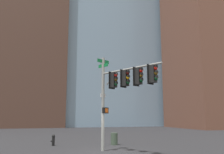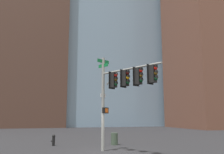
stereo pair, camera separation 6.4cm
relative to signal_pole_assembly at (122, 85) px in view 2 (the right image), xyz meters
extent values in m
plane|color=#262628|center=(0.71, -1.31, -4.28)|extent=(200.00, 200.00, 0.00)
cylinder|color=gray|center=(0.89, -1.62, -1.09)|extent=(0.21, 0.21, 6.38)
cylinder|color=gray|center=(-0.29, 0.53, 0.95)|extent=(2.47, 4.36, 0.12)
cylinder|color=gray|center=(0.46, -0.85, 0.50)|extent=(0.57, 0.95, 0.75)
cube|color=#0F6B33|center=(0.89, -1.62, 1.85)|extent=(0.96, 0.54, 0.24)
cube|color=#0F6B33|center=(0.89, -1.62, 1.55)|extent=(0.49, 0.86, 0.24)
cube|color=white|center=(0.89, -1.62, -0.57)|extent=(0.41, 0.24, 0.24)
cube|color=black|center=(0.38, -0.68, 0.39)|extent=(0.46, 0.46, 1.00)
cube|color=black|center=(0.47, -0.85, 0.39)|extent=(0.50, 0.30, 1.16)
sphere|color=red|center=(0.28, -0.50, 0.69)|extent=(0.20, 0.20, 0.20)
cylinder|color=black|center=(0.25, -0.45, 0.78)|extent=(0.22, 0.15, 0.23)
sphere|color=#4C330A|center=(0.28, -0.50, 0.39)|extent=(0.20, 0.20, 0.20)
cylinder|color=black|center=(0.25, -0.45, 0.48)|extent=(0.22, 0.15, 0.23)
sphere|color=#0A3819|center=(0.28, -0.50, 0.09)|extent=(0.20, 0.20, 0.20)
cylinder|color=black|center=(0.25, -0.45, 0.18)|extent=(0.22, 0.15, 0.23)
cube|color=black|center=(-0.14, 0.25, 0.39)|extent=(0.46, 0.46, 1.00)
cube|color=black|center=(-0.05, 0.08, 0.39)|extent=(0.50, 0.30, 1.16)
sphere|color=#470A07|center=(-0.24, 0.43, 0.69)|extent=(0.20, 0.20, 0.20)
cylinder|color=black|center=(-0.27, 0.49, 0.78)|extent=(0.22, 0.15, 0.23)
sphere|color=#F29E0C|center=(-0.24, 0.43, 0.39)|extent=(0.20, 0.20, 0.20)
cylinder|color=black|center=(-0.27, 0.49, 0.48)|extent=(0.22, 0.15, 0.23)
sphere|color=#0A3819|center=(-0.24, 0.43, 0.09)|extent=(0.20, 0.20, 0.20)
cylinder|color=black|center=(-0.27, 0.49, 0.18)|extent=(0.22, 0.15, 0.23)
cube|color=black|center=(-0.65, 1.18, 0.39)|extent=(0.46, 0.46, 1.00)
cube|color=black|center=(-0.56, 1.02, 0.39)|extent=(0.50, 0.30, 1.16)
sphere|color=red|center=(-0.75, 1.36, 0.69)|extent=(0.20, 0.20, 0.20)
cylinder|color=black|center=(-0.78, 1.42, 0.78)|extent=(0.22, 0.15, 0.23)
sphere|color=#4C330A|center=(-0.75, 1.36, 0.39)|extent=(0.20, 0.20, 0.20)
cylinder|color=black|center=(-0.78, 1.42, 0.48)|extent=(0.22, 0.15, 0.23)
sphere|color=#0A3819|center=(-0.75, 1.36, 0.09)|extent=(0.20, 0.20, 0.20)
cylinder|color=black|center=(-0.78, 1.42, 0.18)|extent=(0.22, 0.15, 0.23)
cube|color=black|center=(-1.16, 2.12, 0.39)|extent=(0.46, 0.46, 1.00)
cube|color=black|center=(-1.07, 1.95, 0.39)|extent=(0.50, 0.30, 1.16)
sphere|color=red|center=(-1.26, 2.30, 0.69)|extent=(0.20, 0.20, 0.20)
cylinder|color=black|center=(-1.29, 2.36, 0.78)|extent=(0.22, 0.15, 0.23)
sphere|color=#4C330A|center=(-1.26, 2.30, 0.39)|extent=(0.20, 0.20, 0.20)
cylinder|color=black|center=(-1.29, 2.36, 0.48)|extent=(0.22, 0.15, 0.23)
sphere|color=#0A3819|center=(-1.26, 2.30, 0.09)|extent=(0.20, 0.20, 0.20)
cylinder|color=black|center=(-1.29, 2.36, 0.18)|extent=(0.22, 0.15, 0.23)
cube|color=black|center=(0.77, -1.40, -1.61)|extent=(0.44, 0.39, 0.40)
cube|color=#EA5914|center=(0.70, -1.28, -1.61)|extent=(0.23, 0.14, 0.28)
cylinder|color=black|center=(4.01, -5.35, -3.96)|extent=(0.22, 0.22, 0.65)
sphere|color=black|center=(4.01, -5.35, -3.54)|extent=(0.26, 0.26, 0.26)
cylinder|color=black|center=(4.17, -5.35, -3.92)|extent=(0.10, 0.09, 0.09)
cylinder|color=#384738|center=(-0.78, -4.69, -3.81)|extent=(0.56, 0.56, 0.95)
cube|color=#4C3328|center=(11.37, -42.55, 18.13)|extent=(20.89, 16.09, 44.83)
cube|color=brown|center=(-32.27, -27.13, 18.72)|extent=(23.23, 14.61, 46.00)
camera|label=1|loc=(4.58, 14.35, -2.00)|focal=38.02mm
camera|label=2|loc=(4.52, 14.37, -2.00)|focal=38.02mm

